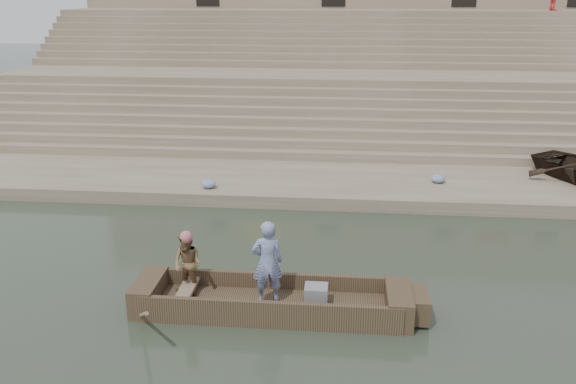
# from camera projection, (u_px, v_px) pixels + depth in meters

# --- Properties ---
(ground) EXTENTS (120.00, 120.00, 0.00)m
(ground) POSITION_uv_depth(u_px,v_px,m) (397.00, 319.00, 12.08)
(ground) COLOR #283225
(ground) RESTS_ON ground
(lower_landing) EXTENTS (32.00, 4.00, 0.40)m
(lower_landing) POSITION_uv_depth(u_px,v_px,m) (379.00, 186.00, 19.56)
(lower_landing) COLOR gray
(lower_landing) RESTS_ON ground
(mid_landing) EXTENTS (32.00, 3.00, 2.80)m
(mid_landing) POSITION_uv_depth(u_px,v_px,m) (372.00, 106.00, 26.25)
(mid_landing) COLOR gray
(mid_landing) RESTS_ON ground
(upper_landing) EXTENTS (32.00, 3.00, 5.20)m
(upper_landing) POSITION_uv_depth(u_px,v_px,m) (369.00, 60.00, 32.47)
(upper_landing) COLOR gray
(upper_landing) RESTS_ON ground
(ghat_steps) EXTENTS (32.00, 11.00, 5.20)m
(ghat_steps) POSITION_uv_depth(u_px,v_px,m) (371.00, 91.00, 27.72)
(ghat_steps) COLOR gray
(ghat_steps) RESTS_ON ground
(building_wall) EXTENTS (32.00, 5.07, 11.20)m
(building_wall) POSITION_uv_depth(u_px,v_px,m) (369.00, 0.00, 35.28)
(building_wall) COLOR gray
(building_wall) RESTS_ON ground
(main_rowboat) EXTENTS (5.00, 1.30, 0.22)m
(main_rowboat) POSITION_uv_depth(u_px,v_px,m) (271.00, 307.00, 12.32)
(main_rowboat) COLOR brown
(main_rowboat) RESTS_ON ground
(rowboat_trim) EXTENTS (6.04, 2.63, 2.00)m
(rowboat_trim) POSITION_uv_depth(u_px,v_px,m) (282.00, 299.00, 12.23)
(rowboat_trim) COLOR brown
(rowboat_trim) RESTS_ON ground
(standing_man) EXTENTS (0.73, 0.58, 1.74)m
(standing_man) POSITION_uv_depth(u_px,v_px,m) (267.00, 262.00, 12.03)
(standing_man) COLOR navy
(standing_man) RESTS_ON main_rowboat
(rowing_man) EXTENTS (0.79, 0.72, 1.33)m
(rowing_man) POSITION_uv_depth(u_px,v_px,m) (188.00, 264.00, 12.41)
(rowing_man) COLOR #2A7F40
(rowing_man) RESTS_ON main_rowboat
(television) EXTENTS (0.46, 0.42, 0.40)m
(television) POSITION_uv_depth(u_px,v_px,m) (316.00, 295.00, 12.14)
(television) COLOR gray
(television) RESTS_ON main_rowboat
(cloth_bundles) EXTENTS (7.57, 1.68, 0.26)m
(cloth_bundles) POSITION_uv_depth(u_px,v_px,m) (325.00, 181.00, 18.93)
(cloth_bundles) COLOR #3F5999
(cloth_bundles) RESTS_ON lower_landing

